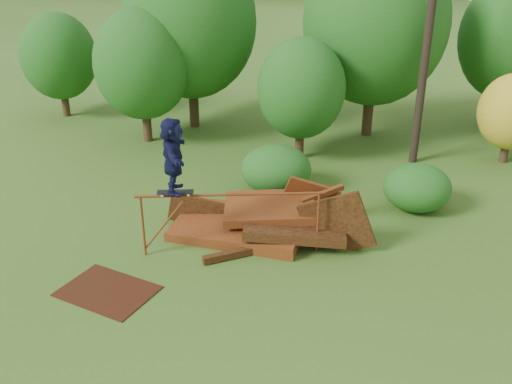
# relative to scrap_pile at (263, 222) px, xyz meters

# --- Properties ---
(ground) EXTENTS (240.00, 240.00, 0.00)m
(ground) POSITION_rel_scrap_pile_xyz_m (0.70, -2.73, -0.37)
(ground) COLOR #2D5116
(ground) RESTS_ON ground
(scrap_pile) EXTENTS (5.78, 3.20, 2.06)m
(scrap_pile) POSITION_rel_scrap_pile_xyz_m (0.00, 0.00, 0.00)
(scrap_pile) COLOR #4B200D
(scrap_pile) RESTS_ON ground
(grind_rail) EXTENTS (4.64, 0.86, 1.67)m
(grind_rail) POSITION_rel_scrap_pile_xyz_m (-0.70, -1.06, 0.96)
(grind_rail) COLOR maroon
(grind_rail) RESTS_ON ground
(skateboard) EXTENTS (0.91, 0.38, 0.09)m
(skateboard) POSITION_rel_scrap_pile_xyz_m (-2.02, -1.29, 1.38)
(skateboard) COLOR black
(skateboard) RESTS_ON grind_rail
(skater) EXTENTS (0.93, 1.82, 1.87)m
(skater) POSITION_rel_scrap_pile_xyz_m (-2.02, -1.29, 2.34)
(skater) COLOR #111336
(skater) RESTS_ON skateboard
(flat_plate) EXTENTS (2.48, 2.14, 0.03)m
(flat_plate) POSITION_rel_scrap_pile_xyz_m (-3.26, -3.12, -0.35)
(flat_plate) COLOR #34160B
(flat_plate) RESTS_ON ground
(tree_0) EXTENTS (3.59, 3.59, 5.07)m
(tree_0) POSITION_rel_scrap_pile_xyz_m (-5.28, 6.95, 2.63)
(tree_0) COLOR black
(tree_0) RESTS_ON ground
(tree_1) EXTENTS (5.24, 5.24, 7.29)m
(tree_1) POSITION_rel_scrap_pile_xyz_m (-3.85, 8.94, 3.90)
(tree_1) COLOR black
(tree_1) RESTS_ON ground
(tree_2) EXTENTS (3.07, 3.07, 4.32)m
(tree_2) POSITION_rel_scrap_pile_xyz_m (0.69, 5.84, 2.18)
(tree_2) COLOR black
(tree_2) RESTS_ON ground
(tree_3) EXTENTS (5.43, 5.43, 7.53)m
(tree_3) POSITION_rel_scrap_pile_xyz_m (3.27, 8.72, 4.04)
(tree_3) COLOR black
(tree_3) RESTS_ON ground
(tree_4) EXTENTS (2.30, 2.30, 3.18)m
(tree_4) POSITION_rel_scrap_pile_xyz_m (7.95, 6.27, 1.48)
(tree_4) COLOR black
(tree_4) RESTS_ON ground
(tree_6) EXTENTS (3.19, 3.19, 4.46)m
(tree_6) POSITION_rel_scrap_pile_xyz_m (-9.82, 9.71, 2.25)
(tree_6) COLOR black
(tree_6) RESTS_ON ground
(shrub_left) EXTENTS (2.20, 2.03, 1.53)m
(shrub_left) POSITION_rel_scrap_pile_xyz_m (0.11, 2.79, 0.40)
(shrub_left) COLOR #124111
(shrub_left) RESTS_ON ground
(shrub_right) EXTENTS (1.98, 1.81, 1.40)m
(shrub_right) POSITION_rel_scrap_pile_xyz_m (4.32, 2.04, 0.33)
(shrub_right) COLOR #124111
(shrub_right) RESTS_ON ground
(utility_pole) EXTENTS (1.40, 0.28, 9.88)m
(utility_pole) POSITION_rel_scrap_pile_xyz_m (4.75, 5.91, 4.65)
(utility_pole) COLOR black
(utility_pole) RESTS_ON ground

